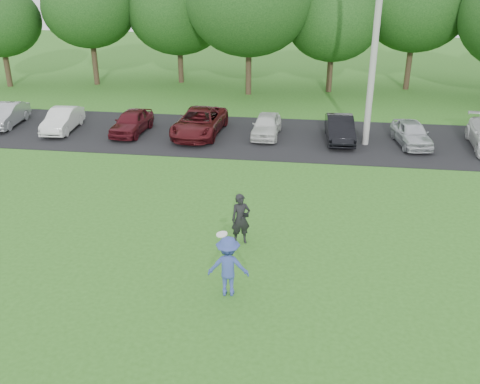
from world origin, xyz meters
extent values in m
plane|color=#32691E|center=(0.00, 0.00, 0.00)|extent=(100.00, 100.00, 0.00)
cube|color=black|center=(0.00, 13.00, 0.01)|extent=(32.00, 6.50, 0.03)
cylinder|color=#A4A49E|center=(4.54, 12.56, 4.56)|extent=(0.28, 0.28, 9.11)
imported|color=#37499C|center=(0.19, -0.01, 0.81)|extent=(1.09, 0.67, 1.62)
cylinder|color=white|center=(0.09, -0.30, 1.87)|extent=(0.27, 0.27, 0.08)
imported|color=black|center=(0.14, 2.68, 0.79)|extent=(0.67, 0.55, 1.57)
cube|color=black|center=(0.32, 2.50, 1.02)|extent=(0.17, 0.14, 0.10)
imported|color=#A2A4A9|center=(-13.28, 13.03, 0.58)|extent=(1.46, 3.42, 1.10)
imported|color=silver|center=(-10.09, 12.62, 0.57)|extent=(1.39, 3.38, 1.09)
imported|color=#4D1118|center=(-6.58, 12.69, 0.60)|extent=(1.52, 3.39, 1.13)
imported|color=#4A1014|center=(-3.28, 12.92, 0.64)|extent=(2.26, 4.52, 1.23)
imported|color=silver|center=(-0.07, 13.14, 0.56)|extent=(1.35, 3.15, 1.06)
imported|color=black|center=(3.37, 12.93, 0.60)|extent=(1.39, 3.51, 1.14)
imported|color=silver|center=(6.58, 12.75, 0.58)|extent=(1.75, 3.36, 1.09)
cylinder|color=#38281C|center=(-18.00, 21.60, 1.10)|extent=(0.36, 0.36, 2.20)
cylinder|color=#38281C|center=(-12.50, 23.00, 1.35)|extent=(0.36, 0.36, 2.70)
ellipsoid|color=#214C19|center=(-12.50, 23.00, 4.93)|extent=(5.94, 5.94, 5.05)
cylinder|color=#38281C|center=(-7.00, 24.40, 1.10)|extent=(0.36, 0.36, 2.20)
ellipsoid|color=#214C19|center=(-7.00, 24.40, 4.71)|extent=(6.68, 6.68, 5.68)
cylinder|color=#38281C|center=(-2.00, 21.60, 1.35)|extent=(0.36, 0.36, 2.70)
ellipsoid|color=#214C19|center=(-2.00, 21.60, 5.48)|extent=(7.42, 7.42, 6.31)
cylinder|color=#38281C|center=(3.00, 23.00, 1.10)|extent=(0.36, 0.36, 2.20)
ellipsoid|color=#214C19|center=(3.00, 23.00, 4.36)|extent=(5.76, 5.76, 4.90)
cylinder|color=#38281C|center=(8.00, 24.40, 1.35)|extent=(0.36, 0.36, 2.70)
ellipsoid|color=#214C19|center=(8.00, 24.40, 5.14)|extent=(6.50, 6.50, 5.53)
camera|label=1|loc=(2.08, -11.35, 7.92)|focal=40.00mm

